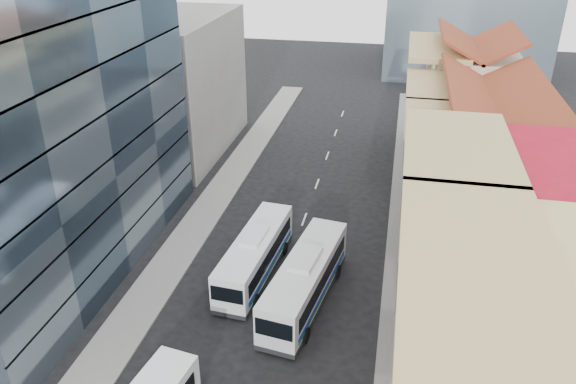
# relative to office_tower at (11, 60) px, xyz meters

# --- Properties ---
(sidewalk_right) EXTENTS (3.00, 90.00, 0.15)m
(sidewalk_right) POSITION_rel_office_tower_xyz_m (25.50, 3.00, -14.93)
(sidewalk_right) COLOR slate
(sidewalk_right) RESTS_ON ground
(sidewalk_left) EXTENTS (3.00, 90.00, 0.15)m
(sidewalk_left) POSITION_rel_office_tower_xyz_m (8.50, 3.00, -14.93)
(sidewalk_left) COLOR slate
(sidewalk_left) RESTS_ON ground
(shophouse_red) EXTENTS (8.00, 10.00, 12.00)m
(shophouse_red) POSITION_rel_office_tower_xyz_m (31.00, -2.00, -9.00)
(shophouse_red) COLOR #AD1326
(shophouse_red) RESTS_ON ground
(shophouse_cream_near) EXTENTS (8.00, 9.00, 10.00)m
(shophouse_cream_near) POSITION_rel_office_tower_xyz_m (31.00, 7.50, -10.00)
(shophouse_cream_near) COLOR beige
(shophouse_cream_near) RESTS_ON ground
(shophouse_cream_mid) EXTENTS (8.00, 9.00, 10.00)m
(shophouse_cream_mid) POSITION_rel_office_tower_xyz_m (31.00, 16.50, -10.00)
(shophouse_cream_mid) COLOR beige
(shophouse_cream_mid) RESTS_ON ground
(shophouse_cream_far) EXTENTS (8.00, 12.00, 11.00)m
(shophouse_cream_far) POSITION_rel_office_tower_xyz_m (31.00, 27.00, -9.50)
(shophouse_cream_far) COLOR beige
(shophouse_cream_far) RESTS_ON ground
(office_tower) EXTENTS (12.00, 26.00, 30.00)m
(office_tower) POSITION_rel_office_tower_xyz_m (0.00, 0.00, 0.00)
(office_tower) COLOR #374858
(office_tower) RESTS_ON ground
(office_block_far) EXTENTS (10.00, 18.00, 14.00)m
(office_block_far) POSITION_rel_office_tower_xyz_m (1.00, 23.00, -8.00)
(office_block_far) COLOR gray
(office_block_far) RESTS_ON ground
(bus_left_far) EXTENTS (3.37, 10.79, 3.41)m
(bus_left_far) POSITION_rel_office_tower_xyz_m (15.00, 1.43, -13.30)
(bus_left_far) COLOR white
(bus_left_far) RESTS_ON ground
(bus_right) EXTENTS (4.29, 11.55, 3.62)m
(bus_right) POSITION_rel_office_tower_xyz_m (19.00, -0.96, -13.19)
(bus_right) COLOR silver
(bus_right) RESTS_ON ground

